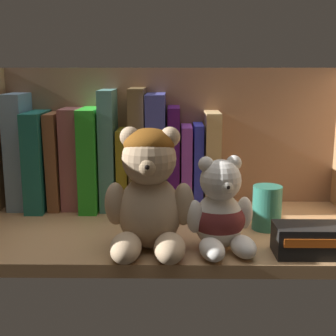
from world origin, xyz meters
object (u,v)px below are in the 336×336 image
object	(u,v)px
book_8	(157,151)
small_product_box	(309,240)
book_10	(186,166)
teddy_bear_larger	(149,193)
pillar_candle	(267,208)
book_11	(198,165)
book_2	(57,160)
book_3	(73,158)
book_7	(138,148)
book_4	(92,157)
book_12	(211,159)
book_5	(109,149)
book_0	(21,150)
book_9	(174,157)
book_6	(124,168)
book_1	(41,159)
teddy_bear_smaller	(220,214)

from	to	relation	value
book_8	small_product_box	distance (cm)	34.80
book_10	teddy_bear_larger	size ratio (longest dim) A/B	0.87
book_10	pillar_candle	bearing A→B (deg)	-45.87
book_11	teddy_bear_larger	xyz separation A→B (cm)	(-8.22, -23.04, 0.60)
book_2	book_8	bearing A→B (deg)	0.00
book_3	book_7	bearing A→B (deg)	0.00
book_4	teddy_bear_larger	distance (cm)	26.11
book_8	book_12	distance (cm)	10.68
book_5	book_7	xyz separation A→B (cm)	(5.58, 0.00, 0.17)
pillar_candle	book_0	bearing A→B (deg)	163.23
book_0	pillar_candle	distance (cm)	47.75
book_8	book_9	bearing A→B (deg)	0.00
book_12	teddy_bear_larger	xyz separation A→B (cm)	(-10.85, -23.04, -0.56)
book_10	book_6	bearing A→B (deg)	180.00
book_3	book_4	xyz separation A→B (cm)	(3.69, 0.00, 0.05)
book_2	book_4	xyz separation A→B (cm)	(6.80, 0.00, 0.46)
book_0	book_2	world-z (taller)	book_0
book_2	book_6	distance (cm)	13.04
book_8	book_5	bearing A→B (deg)	180.00
book_7	book_11	distance (cm)	11.98
book_4	book_11	xyz separation A→B (cm)	(20.46, 0.00, -1.53)
book_1	book_5	size ratio (longest dim) A/B	0.82
book_2	book_10	size ratio (longest dim) A/B	1.15
book_3	book_4	size ratio (longest dim) A/B	0.99
book_4	pillar_candle	xyz separation A→B (cm)	(31.43, -13.61, -5.92)
book_5	book_12	xyz separation A→B (cm)	(19.70, 0.00, -2.05)
book_8	book_3	bearing A→B (deg)	180.00
book_1	book_4	world-z (taller)	book_4
teddy_bear_larger	book_9	bearing A→B (deg)	81.27
book_7	teddy_bear_smaller	size ratio (longest dim) A/B	1.63
book_0	book_6	size ratio (longest dim) A/B	1.44
book_12	teddy_bear_larger	size ratio (longest dim) A/B	1.01
book_7	book_8	xyz separation A→B (cm)	(3.57, 0.00, -0.51)
book_5	book_10	xyz separation A→B (cm)	(14.84, 0.00, -3.36)
book_0	book_11	world-z (taller)	book_0
book_4	book_0	bearing A→B (deg)	180.00
small_product_box	book_2	bearing A→B (deg)	149.57
book_2	book_8	world-z (taller)	book_8
book_9	book_3	bearing A→B (deg)	180.00
book_4	teddy_bear_smaller	size ratio (longest dim) A/B	1.36
book_12	teddy_bear_larger	world-z (taller)	book_12
book_2	book_5	size ratio (longest dim) A/B	0.81
book_1	book_2	size ratio (longest dim) A/B	1.02
book_9	book_10	bearing A→B (deg)	0.00
book_11	book_1	bearing A→B (deg)	180.00
book_9	teddy_bear_larger	bearing A→B (deg)	-98.73
book_0	book_6	xyz separation A→B (cm)	(19.91, 0.00, -3.36)
book_11	book_8	bearing A→B (deg)	180.00
book_10	book_0	bearing A→B (deg)	180.00
book_9	book_6	bearing A→B (deg)	180.00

